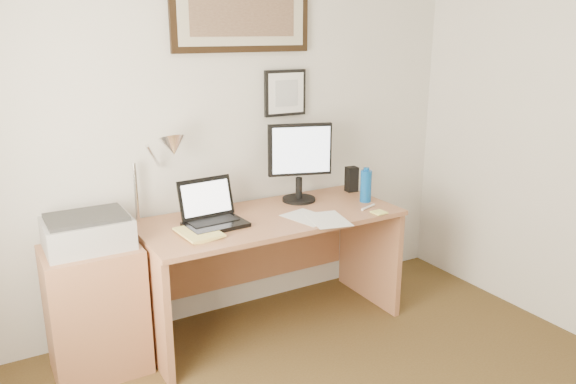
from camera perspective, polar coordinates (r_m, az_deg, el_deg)
wall_back at (r=3.60m, az=-6.77°, el=6.45°), size 3.50×0.02×2.50m
side_cabinet at (r=3.33m, az=-18.92°, el=-11.28°), size 0.50×0.40×0.73m
water_bottle at (r=3.74m, az=7.92°, el=0.59°), size 0.07×0.07×0.21m
bottle_cap at (r=3.71m, az=7.98°, el=2.32°), size 0.04×0.04×0.02m
speaker at (r=3.97m, az=6.48°, el=1.30°), size 0.09×0.08×0.18m
paper_sheet_a at (r=3.42m, az=2.03°, el=-2.58°), size 0.27×0.34×0.00m
paper_sheet_b at (r=3.38m, az=4.07°, el=-2.80°), size 0.27×0.34×0.00m
sticky_pad at (r=3.54m, az=9.23°, el=-2.06°), size 0.09×0.09×0.01m
marker_pen at (r=3.63m, az=8.14°, el=-1.53°), size 0.14×0.06×0.02m
book at (r=3.13m, az=-10.69°, el=-4.47°), size 0.22×0.29×0.02m
desk at (r=3.61m, az=-2.38°, el=-5.57°), size 1.60×0.70×0.75m
laptop at (r=3.32m, az=-7.72°, el=-2.31°), size 0.36×0.31×0.26m
lcd_monitor at (r=3.67m, az=1.20°, el=3.41°), size 0.41×0.22×0.52m
printer at (r=3.17m, az=-19.69°, el=-3.80°), size 0.44×0.34×0.18m
desk_lamp at (r=3.29m, az=-11.96°, el=4.20°), size 0.29×0.27×0.53m
picture_large at (r=3.58m, az=-4.66°, el=17.71°), size 0.92×0.04×0.47m
picture_small at (r=3.74m, az=-0.28°, el=10.03°), size 0.30×0.03×0.30m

